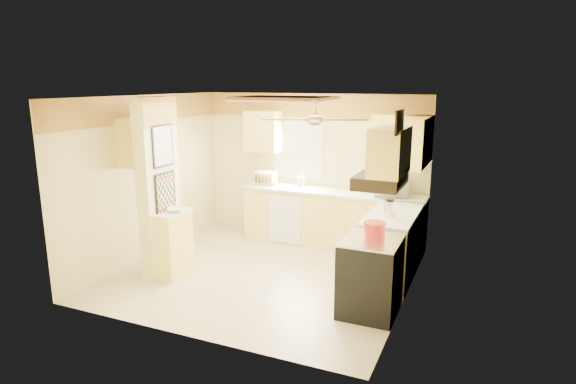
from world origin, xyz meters
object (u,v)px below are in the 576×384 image
at_px(dutch_oven, 375,229).
at_px(kettle, 390,208).
at_px(microwave, 392,187).
at_px(bowl, 176,210).
at_px(stove, 371,276).

height_order(dutch_oven, kettle, kettle).
bearing_deg(microwave, bowl, 31.57).
distance_m(microwave, bowl, 3.31).
bearing_deg(bowl, kettle, 18.59).
xyz_separation_m(microwave, dutch_oven, (0.21, -2.02, -0.08)).
xyz_separation_m(bowl, kettle, (2.76, 0.93, 0.08)).
distance_m(bowl, kettle, 2.91).
bearing_deg(bowl, dutch_oven, 1.83).
distance_m(stove, microwave, 2.22).
xyz_separation_m(stove, bowl, (-2.75, 0.01, 0.51)).
bearing_deg(bowl, microwave, 39.65).
height_order(stove, kettle, kettle).
bearing_deg(microwave, dutch_oven, 87.76).
height_order(stove, microwave, microwave).
distance_m(dutch_oven, kettle, 0.84).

